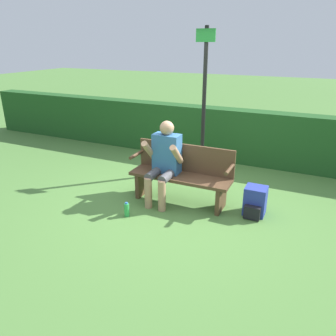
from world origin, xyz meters
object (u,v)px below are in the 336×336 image
person_seated (164,159)px  water_bottle (127,210)px  backpack (255,202)px  signpost (204,96)px  park_bench (182,174)px

person_seated → water_bottle: 0.92m
person_seated → backpack: size_ratio=2.99×
signpost → water_bottle: bearing=-99.6°
park_bench → backpack: bearing=1.1°
park_bench → backpack: park_bench is taller
water_bottle → person_seated: bearing=68.6°
park_bench → person_seated: person_seated is taller
water_bottle → backpack: bearing=26.6°
person_seated → water_bottle: size_ratio=5.81×
backpack → signpost: bearing=133.7°
park_bench → signpost: signpost is taller
person_seated → signpost: bearing=86.3°
backpack → signpost: signpost is taller
person_seated → signpost: 1.60m
backpack → person_seated: bearing=-174.4°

